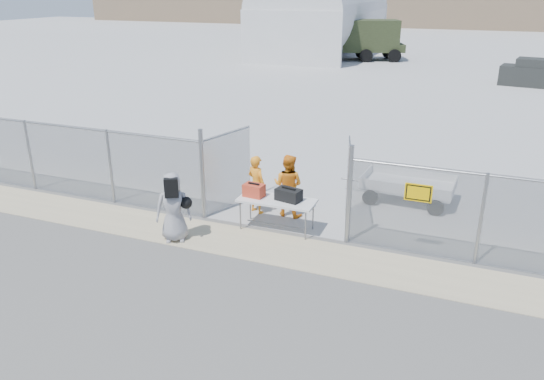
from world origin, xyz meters
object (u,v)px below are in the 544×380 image
at_px(visitor, 173,207).
at_px(utility_trailer, 408,188).
at_px(folding_table, 277,215).
at_px(security_worker_right, 288,185).
at_px(security_worker_left, 257,184).

height_order(visitor, utility_trailer, visitor).
relative_size(folding_table, visitor, 1.12).
relative_size(security_worker_right, visitor, 0.99).
relative_size(security_worker_left, visitor, 0.94).
relative_size(security_worker_left, security_worker_right, 0.95).
bearing_deg(security_worker_left, folding_table, 159.33).
bearing_deg(security_worker_left, visitor, 84.83).
height_order(security_worker_left, security_worker_right, security_worker_right).
xyz_separation_m(security_worker_right, visitor, (-2.08, -2.50, 0.01)).
bearing_deg(visitor, utility_trailer, 14.83).
height_order(folding_table, security_worker_right, security_worker_right).
distance_m(folding_table, security_worker_right, 1.10).
xyz_separation_m(folding_table, visitor, (-2.14, -1.50, 0.46)).
bearing_deg(folding_table, visitor, -145.96).
height_order(folding_table, utility_trailer, folding_table).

